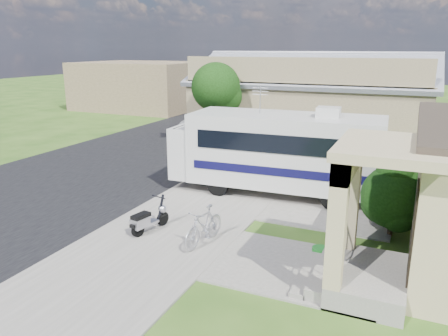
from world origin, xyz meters
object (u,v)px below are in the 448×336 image
at_px(pickup_truck, 218,123).
at_px(scooter, 148,220).
at_px(shrub, 396,194).
at_px(van, 243,107).
at_px(garden_hose, 320,252).
at_px(bicycle, 204,228).
at_px(motorhome, 277,150).

bearing_deg(pickup_truck, scooter, 112.47).
relative_size(shrub, van, 0.38).
bearing_deg(van, garden_hose, -56.30).
xyz_separation_m(pickup_truck, garden_hose, (9.12, -13.57, -0.68)).
height_order(shrub, garden_hose, shrub).
relative_size(scooter, bicycle, 0.85).
xyz_separation_m(motorhome, bicycle, (-0.48, -5.04, -1.15)).
bearing_deg(motorhome, shrub, -30.86).
xyz_separation_m(shrub, pickup_truck, (-10.77, 11.44, -0.49)).
xyz_separation_m(motorhome, garden_hose, (2.56, -4.34, -1.57)).
bearing_deg(motorhome, bicycle, -98.62).
height_order(pickup_truck, van, van).
height_order(pickup_truck, garden_hose, pickup_truck).
distance_m(shrub, bicycle, 5.53).
relative_size(bicycle, pickup_truck, 0.31).
bearing_deg(shrub, pickup_truck, 133.28).
bearing_deg(pickup_truck, bicycle, 118.94).
relative_size(motorhome, pickup_truck, 1.38).
bearing_deg(garden_hose, bicycle, -167.03).
height_order(scooter, garden_hose, scooter).
distance_m(motorhome, bicycle, 5.19).
xyz_separation_m(shrub, bicycle, (-4.69, -2.83, -0.74)).
relative_size(shrub, bicycle, 1.43).
bearing_deg(pickup_truck, garden_hose, 129.77).
xyz_separation_m(motorhome, van, (-7.43, 15.60, -0.72)).
bearing_deg(bicycle, scooter, -173.49).
bearing_deg(bicycle, van, 116.56).
bearing_deg(van, scooter, -68.97).
xyz_separation_m(pickup_truck, van, (-0.86, 6.38, 0.17)).
relative_size(motorhome, shrub, 3.12).
height_order(motorhome, garden_hose, motorhome).
height_order(scooter, pickup_truck, pickup_truck).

